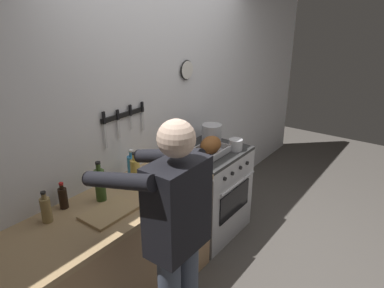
# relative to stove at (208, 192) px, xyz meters

# --- Properties ---
(ground_plane) EXTENTS (8.00, 8.00, 0.00)m
(ground_plane) POSITION_rel_stove_xyz_m (-0.22, -0.99, -0.45)
(ground_plane) COLOR #4C4742
(wall_back) EXTENTS (6.00, 0.13, 2.60)m
(wall_back) POSITION_rel_stove_xyz_m (-0.22, 0.36, 0.85)
(wall_back) COLOR silver
(wall_back) RESTS_ON ground
(counter_block) EXTENTS (2.03, 0.65, 0.90)m
(counter_block) POSITION_rel_stove_xyz_m (-1.42, 0.00, 0.00)
(counter_block) COLOR tan
(counter_block) RESTS_ON ground
(stove) EXTENTS (0.76, 0.67, 0.90)m
(stove) POSITION_rel_stove_xyz_m (0.00, 0.00, 0.00)
(stove) COLOR #BCBCC1
(stove) RESTS_ON ground
(person_cook) EXTENTS (0.51, 0.63, 1.66)m
(person_cook) POSITION_rel_stove_xyz_m (-1.28, -0.62, 0.50)
(person_cook) COLOR #4C566B
(person_cook) RESTS_ON ground
(roasting_pan) EXTENTS (0.35, 0.26, 0.18)m
(roasting_pan) POSITION_rel_stove_xyz_m (-0.05, -0.06, 0.53)
(roasting_pan) COLOR #B7B7BC
(roasting_pan) RESTS_ON stove
(stock_pot) EXTENTS (0.20, 0.20, 0.20)m
(stock_pot) POSITION_rel_stove_xyz_m (0.20, 0.10, 0.55)
(stock_pot) COLOR #B7B7BC
(stock_pot) RESTS_ON stove
(saucepan) EXTENTS (0.13, 0.13, 0.11)m
(saucepan) POSITION_rel_stove_xyz_m (0.18, -0.20, 0.51)
(saucepan) COLOR #B7B7BC
(saucepan) RESTS_ON stove
(cutting_board) EXTENTS (0.36, 0.24, 0.02)m
(cutting_board) POSITION_rel_stove_xyz_m (-1.31, -0.08, 0.46)
(cutting_board) COLOR tan
(cutting_board) RESTS_ON counter_block
(bottle_cooking_oil) EXTENTS (0.07, 0.07, 0.28)m
(bottle_cooking_oil) POSITION_rel_stove_xyz_m (-0.93, 0.05, 0.57)
(bottle_cooking_oil) COLOR gold
(bottle_cooking_oil) RESTS_ON counter_block
(bottle_vinegar) EXTENTS (0.07, 0.07, 0.22)m
(bottle_vinegar) POSITION_rel_stove_xyz_m (-1.61, 0.17, 0.54)
(bottle_vinegar) COLOR #997F4C
(bottle_vinegar) RESTS_ON counter_block
(bottle_olive_oil) EXTENTS (0.07, 0.07, 0.30)m
(bottle_olive_oil) POSITION_rel_stove_xyz_m (-1.22, 0.11, 0.58)
(bottle_olive_oil) COLOR #385623
(bottle_olive_oil) RESTS_ON counter_block
(bottle_dish_soap) EXTENTS (0.07, 0.07, 0.25)m
(bottle_dish_soap) POSITION_rel_stove_xyz_m (-0.85, 0.17, 0.56)
(bottle_dish_soap) COLOR #338CCC
(bottle_dish_soap) RESTS_ON counter_block
(bottle_soy_sauce) EXTENTS (0.06, 0.06, 0.19)m
(bottle_soy_sauce) POSITION_rel_stove_xyz_m (-1.45, 0.23, 0.53)
(bottle_soy_sauce) COLOR black
(bottle_soy_sauce) RESTS_ON counter_block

